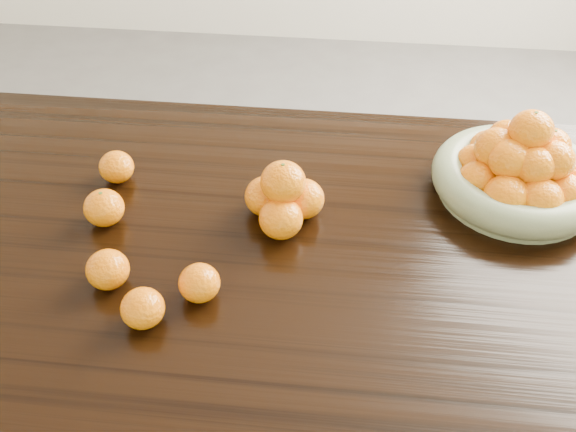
# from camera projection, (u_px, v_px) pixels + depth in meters

# --- Properties ---
(dining_table) EXTENTS (2.00, 1.00, 0.75)m
(dining_table) POSITION_uv_depth(u_px,v_px,m) (302.00, 271.00, 1.36)
(dining_table) COLOR black
(dining_table) RESTS_ON ground
(fruit_bowl) EXTENTS (0.37, 0.37, 0.20)m
(fruit_bowl) POSITION_uv_depth(u_px,v_px,m) (520.00, 171.00, 1.37)
(fruit_bowl) COLOR gray
(fruit_bowl) RESTS_ON dining_table
(orange_pyramid) EXTENTS (0.17, 0.16, 0.14)m
(orange_pyramid) POSITION_uv_depth(u_px,v_px,m) (283.00, 199.00, 1.31)
(orange_pyramid) COLOR orange
(orange_pyramid) RESTS_ON dining_table
(loose_orange_0) EXTENTS (0.08, 0.08, 0.08)m
(loose_orange_0) POSITION_uv_depth(u_px,v_px,m) (104.00, 208.00, 1.32)
(loose_orange_0) COLOR orange
(loose_orange_0) RESTS_ON dining_table
(loose_orange_1) EXTENTS (0.08, 0.08, 0.07)m
(loose_orange_1) POSITION_uv_depth(u_px,v_px,m) (108.00, 270.00, 1.19)
(loose_orange_1) COLOR orange
(loose_orange_1) RESTS_ON dining_table
(loose_orange_2) EXTENTS (0.08, 0.08, 0.07)m
(loose_orange_2) POSITION_uv_depth(u_px,v_px,m) (199.00, 283.00, 1.16)
(loose_orange_2) COLOR orange
(loose_orange_2) RESTS_ON dining_table
(loose_orange_3) EXTENTS (0.08, 0.08, 0.07)m
(loose_orange_3) POSITION_uv_depth(u_px,v_px,m) (117.00, 167.00, 1.43)
(loose_orange_3) COLOR orange
(loose_orange_3) RESTS_ON dining_table
(loose_orange_4) EXTENTS (0.08, 0.08, 0.07)m
(loose_orange_4) POSITION_uv_depth(u_px,v_px,m) (143.00, 308.00, 1.12)
(loose_orange_4) COLOR orange
(loose_orange_4) RESTS_ON dining_table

